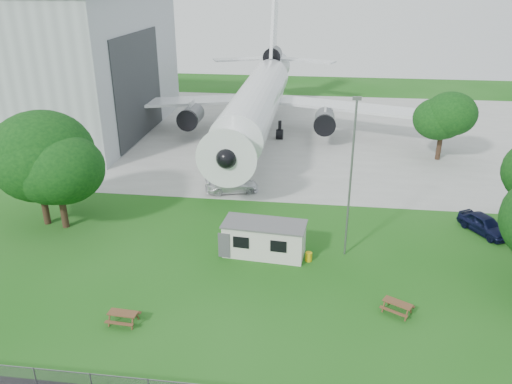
# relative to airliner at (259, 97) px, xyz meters

# --- Properties ---
(ground) EXTENTS (160.00, 160.00, 0.00)m
(ground) POSITION_rel_airliner_xyz_m (2.00, -35.86, -5.27)
(ground) COLOR #2E6B23
(concrete_apron) EXTENTS (120.00, 46.00, 0.03)m
(concrete_apron) POSITION_rel_airliner_xyz_m (2.00, 2.14, -5.25)
(concrete_apron) COLOR #B7B7B2
(concrete_apron) RESTS_ON ground
(airliner) EXTENTS (46.36, 47.73, 17.69)m
(airliner) POSITION_rel_airliner_xyz_m (0.00, 0.00, 0.00)
(airliner) COLOR white
(airliner) RESTS_ON ground
(site_cabin) EXTENTS (6.86, 3.23, 2.62)m
(site_cabin) POSITION_rel_airliner_xyz_m (4.11, -30.42, -3.96)
(site_cabin) COLOR silver
(site_cabin) RESTS_ON ground
(picnic_west) EXTENTS (1.90, 1.62, 0.76)m
(picnic_west) POSITION_rel_airliner_xyz_m (-3.51, -39.75, -5.27)
(picnic_west) COLOR brown
(picnic_west) RESTS_ON ground
(picnic_east) EXTENTS (2.30, 2.19, 0.76)m
(picnic_east) POSITION_rel_airliner_xyz_m (13.21, -36.58, -5.27)
(picnic_east) COLOR brown
(picnic_east) RESTS_ON ground
(lamp_mast) EXTENTS (0.16, 0.16, 12.00)m
(lamp_mast) POSITION_rel_airliner_xyz_m (10.20, -29.66, 0.73)
(lamp_mast) COLOR slate
(lamp_mast) RESTS_ON ground
(tree_west_big) EXTENTS (9.21, 9.21, 10.61)m
(tree_west_big) POSITION_rel_airliner_xyz_m (-14.94, -27.67, 0.73)
(tree_west_big) COLOR #382619
(tree_west_big) RESTS_ON ground
(tree_west_small) EXTENTS (7.07, 7.07, 8.87)m
(tree_west_small) POSITION_rel_airliner_xyz_m (-13.08, -28.08, 0.05)
(tree_west_small) COLOR #382619
(tree_west_small) RESTS_ON ground
(tree_far_apron) EXTENTS (5.88, 5.88, 8.01)m
(tree_far_apron) POSITION_rel_airliner_xyz_m (21.62, -6.57, -0.21)
(tree_far_apron) COLOR #382619
(tree_far_apron) RESTS_ON ground
(car_ne_hatch) EXTENTS (3.96, 4.91, 1.57)m
(car_ne_hatch) POSITION_rel_airliner_xyz_m (21.67, -24.76, -4.48)
(car_ne_hatch) COLOR black
(car_ne_hatch) RESTS_ON ground
(car_apron_van) EXTENTS (5.59, 3.56, 1.51)m
(car_apron_van) POSITION_rel_airliner_xyz_m (-0.39, -18.95, -4.52)
(car_apron_van) COLOR white
(car_apron_van) RESTS_ON ground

